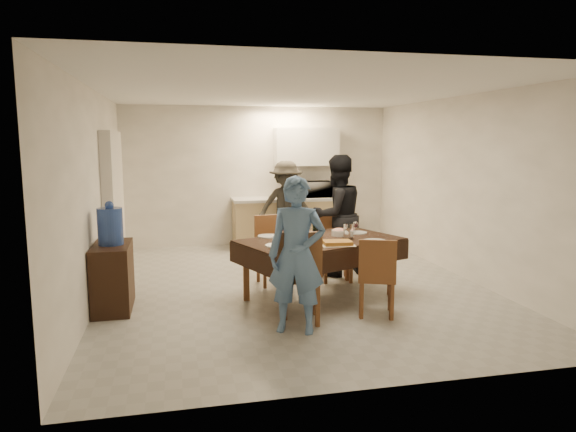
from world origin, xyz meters
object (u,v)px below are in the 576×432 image
person_near (297,255)px  dining_table (320,242)px  person_far (337,215)px  water_pitcher (348,231)px  wine_bottle (315,227)px  savoury_tart (337,243)px  water_jug (110,226)px  person_kitchen (286,206)px  console (113,277)px  microwave (317,189)px

person_near → dining_table: bearing=84.0°
person_near → person_far: bearing=84.0°
dining_table → water_pitcher: size_ratio=11.45×
wine_bottle → savoury_tart: (0.15, -0.43, -0.12)m
water_jug → wine_bottle: (2.44, -0.05, -0.09)m
savoury_tart → person_kitchen: size_ratio=0.24×
water_pitcher → person_near: bearing=-132.0°
person_far → dining_table: bearing=44.9°
console → wine_bottle: (2.44, -0.05, 0.51)m
wine_bottle → person_kitchen: (0.23, 2.77, -0.09)m
wine_bottle → person_far: person_far is taller
person_far → person_kitchen: 1.81m
water_jug → person_far: 3.18m
wine_bottle → person_far: size_ratio=0.16×
water_pitcher → person_far: 1.12m
dining_table → person_far: person_far is taller
console → water_jug: size_ratio=1.96×
console → water_jug: 0.60m
dining_table → person_kitchen: 2.83m
water_pitcher → person_kitchen: bearing=93.5°
microwave → person_near: (-1.42, -4.32, -0.25)m
person_near → person_kitchen: size_ratio=1.00×
dining_table → water_jug: bearing=156.4°
person_far → wine_bottle: bearing=41.6°
savoury_tart → person_far: size_ratio=0.22×
savoury_tart → person_far: bearing=72.5°
dining_table → wine_bottle: wine_bottle is taller
console → person_near: person_near is taller
dining_table → water_pitcher: 0.38m
console → person_kitchen: 3.83m
person_near → water_jug: bearing=170.9°
water_jug → person_near: bearing=-30.8°
wine_bottle → water_pitcher: bearing=-14.0°
savoury_tart → dining_table: bearing=104.7°
dining_table → microwave: 3.40m
console → person_far: 3.22m
water_pitcher → microwave: (0.52, 3.32, 0.21)m
water_pitcher → savoury_tart: 0.42m
dining_table → console: bearing=156.4°
wine_bottle → savoury_tart: bearing=-70.8°
console → water_jug: bearing=0.0°
dining_table → savoury_tart: savoury_tart is taller
microwave → person_near: person_near is taller
water_jug → person_kitchen: person_kitchen is taller
water_pitcher → microwave: microwave is taller
water_pitcher → wine_bottle: bearing=166.0°
console → savoury_tart: bearing=-10.6°
person_far → console: bearing=-0.1°
savoury_tart → console: bearing=169.4°
dining_table → water_pitcher: (0.35, -0.05, 0.13)m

